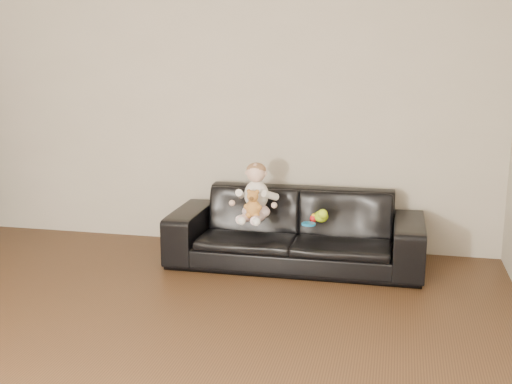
% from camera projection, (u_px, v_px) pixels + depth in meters
% --- Properties ---
extents(wall_back, '(5.00, 0.00, 5.00)m').
position_uv_depth(wall_back, '(213.00, 98.00, 5.63)').
color(wall_back, '#BAB09C').
rests_on(wall_back, ground).
extents(sofa, '(2.03, 0.80, 0.59)m').
position_uv_depth(sofa, '(295.00, 229.00, 5.19)').
color(sofa, black).
rests_on(sofa, floor).
extents(baby, '(0.34, 0.41, 0.45)m').
position_uv_depth(baby, '(256.00, 195.00, 5.09)').
color(baby, '#FCD4D9').
rests_on(baby, sofa).
extents(teddy_bear, '(0.14, 0.14, 0.22)m').
position_uv_depth(teddy_bear, '(253.00, 204.00, 4.96)').
color(teddy_bear, '#BF7E36').
rests_on(teddy_bear, sofa).
extents(toy_green, '(0.12, 0.14, 0.09)m').
position_uv_depth(toy_green, '(321.00, 216.00, 5.03)').
color(toy_green, '#ABD419').
rests_on(toy_green, sofa).
extents(toy_rattle, '(0.08, 0.08, 0.06)m').
position_uv_depth(toy_rattle, '(314.00, 218.00, 5.04)').
color(toy_rattle, red).
rests_on(toy_rattle, sofa).
extents(toy_blue_disc, '(0.14, 0.14, 0.02)m').
position_uv_depth(toy_blue_disc, '(309.00, 224.00, 4.96)').
color(toy_blue_disc, '#177BBE').
rests_on(toy_blue_disc, sofa).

